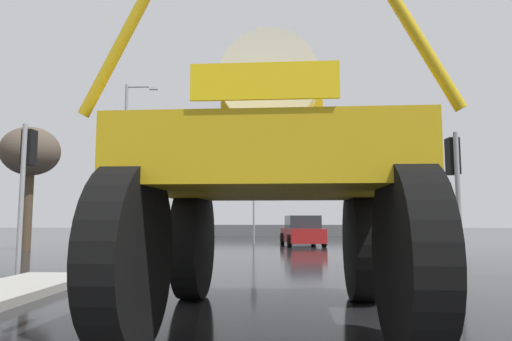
{
  "coord_description": "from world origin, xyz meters",
  "views": [
    {
      "loc": [
        0.38,
        0.08,
        1.3
      ],
      "look_at": [
        0.05,
        9.54,
        2.3
      ],
      "focal_mm": 32.79,
      "sensor_mm": 36.0,
      "label": 1
    }
  ],
  "objects_px": {
    "traffic_signal_far_right": "(194,195)",
    "sedan_ahead": "(302,231)",
    "traffic_signal_near_left": "(27,165)",
    "streetlight_far_right": "(415,167)",
    "traffic_signal_near_right": "(454,172)",
    "streetlight_far_left": "(127,154)",
    "traffic_signal_far_left": "(254,199)",
    "bare_tree_left": "(30,154)",
    "oversize_sprayer": "(272,181)"
  },
  "relations": [
    {
      "from": "traffic_signal_far_right",
      "to": "sedan_ahead",
      "type": "bearing_deg",
      "value": -20.78
    },
    {
      "from": "traffic_signal_near_left",
      "to": "streetlight_far_right",
      "type": "relative_size",
      "value": 0.46
    },
    {
      "from": "traffic_signal_far_right",
      "to": "streetlight_far_right",
      "type": "height_order",
      "value": "streetlight_far_right"
    },
    {
      "from": "sedan_ahead",
      "to": "traffic_signal_far_right",
      "type": "height_order",
      "value": "traffic_signal_far_right"
    },
    {
      "from": "traffic_signal_near_right",
      "to": "streetlight_far_left",
      "type": "bearing_deg",
      "value": 128.42
    },
    {
      "from": "traffic_signal_far_left",
      "to": "traffic_signal_far_right",
      "type": "bearing_deg",
      "value": -179.92
    },
    {
      "from": "traffic_signal_far_left",
      "to": "streetlight_far_right",
      "type": "relative_size",
      "value": 0.45
    },
    {
      "from": "traffic_signal_far_right",
      "to": "streetlight_far_right",
      "type": "relative_size",
      "value": 0.49
    },
    {
      "from": "traffic_signal_far_left",
      "to": "traffic_signal_far_right",
      "type": "relative_size",
      "value": 0.92
    },
    {
      "from": "sedan_ahead",
      "to": "streetlight_far_left",
      "type": "distance_m",
      "value": 11.04
    },
    {
      "from": "traffic_signal_far_right",
      "to": "streetlight_far_right",
      "type": "bearing_deg",
      "value": -1.83
    },
    {
      "from": "traffic_signal_far_right",
      "to": "bare_tree_left",
      "type": "xyz_separation_m",
      "value": [
        -5.99,
        -6.86,
        1.41
      ]
    },
    {
      "from": "traffic_signal_near_right",
      "to": "streetlight_far_left",
      "type": "distance_m",
      "value": 20.29
    },
    {
      "from": "streetlight_far_left",
      "to": "bare_tree_left",
      "type": "xyz_separation_m",
      "value": [
        -2.06,
        -6.83,
        -0.93
      ]
    },
    {
      "from": "oversize_sprayer",
      "to": "streetlight_far_right",
      "type": "xyz_separation_m",
      "value": [
        7.92,
        19.78,
        2.39
      ]
    },
    {
      "from": "traffic_signal_far_left",
      "to": "streetlight_far_left",
      "type": "relative_size",
      "value": 0.37
    },
    {
      "from": "streetlight_far_left",
      "to": "streetlight_far_right",
      "type": "relative_size",
      "value": 1.21
    },
    {
      "from": "traffic_signal_near_right",
      "to": "oversize_sprayer",
      "type": "bearing_deg",
      "value": -133.13
    },
    {
      "from": "bare_tree_left",
      "to": "oversize_sprayer",
      "type": "bearing_deg",
      "value": -51.93
    },
    {
      "from": "traffic_signal_near_right",
      "to": "bare_tree_left",
      "type": "height_order",
      "value": "bare_tree_left"
    },
    {
      "from": "streetlight_far_right",
      "to": "sedan_ahead",
      "type": "bearing_deg",
      "value": -163.71
    },
    {
      "from": "traffic_signal_near_left",
      "to": "traffic_signal_far_left",
      "type": "xyz_separation_m",
      "value": [
        4.7,
        15.79,
        -0.06
      ]
    },
    {
      "from": "sedan_ahead",
      "to": "traffic_signal_far_left",
      "type": "distance_m",
      "value": 3.87
    },
    {
      "from": "traffic_signal_near_right",
      "to": "traffic_signal_near_left",
      "type": "bearing_deg",
      "value": -179.97
    },
    {
      "from": "traffic_signal_far_left",
      "to": "traffic_signal_far_right",
      "type": "xyz_separation_m",
      "value": [
        -3.4,
        -0.0,
        0.23
      ]
    },
    {
      "from": "oversize_sprayer",
      "to": "streetlight_far_right",
      "type": "distance_m",
      "value": 21.44
    },
    {
      "from": "traffic_signal_near_right",
      "to": "streetlight_far_left",
      "type": "xyz_separation_m",
      "value": [
        -12.5,
        15.76,
        2.7
      ]
    },
    {
      "from": "streetlight_far_left",
      "to": "traffic_signal_far_left",
      "type": "bearing_deg",
      "value": 0.22
    },
    {
      "from": "traffic_signal_near_right",
      "to": "traffic_signal_far_left",
      "type": "xyz_separation_m",
      "value": [
        -5.17,
        15.79,
        0.13
      ]
    },
    {
      "from": "traffic_signal_near_right",
      "to": "streetlight_far_right",
      "type": "distance_m",
      "value": 15.96
    },
    {
      "from": "traffic_signal_near_right",
      "to": "traffic_signal_far_left",
      "type": "distance_m",
      "value": 16.61
    },
    {
      "from": "oversize_sprayer",
      "to": "traffic_signal_near_left",
      "type": "relative_size",
      "value": 1.46
    },
    {
      "from": "traffic_signal_near_right",
      "to": "streetlight_far_left",
      "type": "height_order",
      "value": "streetlight_far_left"
    },
    {
      "from": "traffic_signal_near_left",
      "to": "traffic_signal_far_right",
      "type": "relative_size",
      "value": 0.94
    },
    {
      "from": "traffic_signal_near_right",
      "to": "bare_tree_left",
      "type": "bearing_deg",
      "value": 148.48
    },
    {
      "from": "oversize_sprayer",
      "to": "traffic_signal_far_left",
      "type": "relative_size",
      "value": 1.5
    },
    {
      "from": "sedan_ahead",
      "to": "traffic_signal_near_left",
      "type": "relative_size",
      "value": 1.21
    },
    {
      "from": "streetlight_far_right",
      "to": "traffic_signal_far_right",
      "type": "bearing_deg",
      "value": 178.17
    },
    {
      "from": "traffic_signal_near_left",
      "to": "streetlight_far_right",
      "type": "distance_m",
      "value": 20.65
    },
    {
      "from": "traffic_signal_far_left",
      "to": "streetlight_far_left",
      "type": "xyz_separation_m",
      "value": [
        -7.33,
        -0.03,
        2.57
      ]
    },
    {
      "from": "traffic_signal_near_left",
      "to": "traffic_signal_far_left",
      "type": "bearing_deg",
      "value": 73.44
    },
    {
      "from": "oversize_sprayer",
      "to": "traffic_signal_far_right",
      "type": "xyz_separation_m",
      "value": [
        -4.45,
        20.18,
        0.91
      ]
    },
    {
      "from": "streetlight_far_right",
      "to": "bare_tree_left",
      "type": "height_order",
      "value": "streetlight_far_right"
    },
    {
      "from": "traffic_signal_near_right",
      "to": "sedan_ahead",
      "type": "bearing_deg",
      "value": 100.89
    },
    {
      "from": "traffic_signal_far_left",
      "to": "traffic_signal_far_right",
      "type": "distance_m",
      "value": 3.41
    },
    {
      "from": "sedan_ahead",
      "to": "traffic_signal_near_left",
      "type": "distance_m",
      "value": 15.46
    },
    {
      "from": "traffic_signal_far_right",
      "to": "streetlight_far_left",
      "type": "bearing_deg",
      "value": -179.65
    },
    {
      "from": "sedan_ahead",
      "to": "traffic_signal_near_left",
      "type": "height_order",
      "value": "traffic_signal_near_left"
    },
    {
      "from": "streetlight_far_right",
      "to": "bare_tree_left",
      "type": "bearing_deg",
      "value": -160.6
    },
    {
      "from": "sedan_ahead",
      "to": "streetlight_far_right",
      "type": "bearing_deg",
      "value": -79.8
    }
  ]
}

